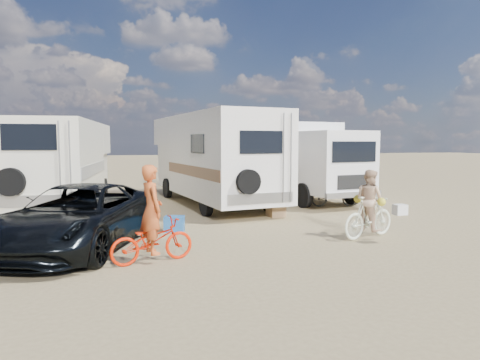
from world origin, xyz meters
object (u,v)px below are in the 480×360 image
object	(u,v)px
box_truck	(299,162)
cooler	(174,224)
bike_woman	(369,217)
rider_man	(152,219)
rv_main	(212,160)
dark_suv	(79,217)
bike_man	(152,241)
rv_left	(61,165)
bike_parked	(335,194)
crate	(276,210)
rider_woman	(369,207)

from	to	relation	value
box_truck	cooler	distance (m)	7.74
box_truck	cooler	xyz separation A→B (m)	(-5.79, -4.95, -1.34)
bike_woman	rider_man	bearing A→B (deg)	79.31
rv_main	box_truck	distance (m)	3.69
bike_woman	box_truck	bearing A→B (deg)	-29.03
dark_suv	bike_man	size ratio (longest dim) A/B	3.07
bike_man	rv_left	bearing A→B (deg)	3.20
rv_left	bike_woman	size ratio (longest dim) A/B	4.32
dark_suv	bike_parked	distance (m)	9.27
rv_main	cooler	xyz separation A→B (m)	(-2.11, -4.68, -1.46)
dark_suv	cooler	bearing A→B (deg)	50.41
rv_left	bike_man	distance (m)	8.36
rv_main	bike_parked	bearing A→B (deg)	-33.00
bike_woman	rv_main	bearing A→B (deg)	0.78
crate	bike_man	bearing A→B (deg)	-135.43
rider_woman	dark_suv	bearing A→B (deg)	64.08
dark_suv	crate	size ratio (longest dim) A/B	10.35
bike_parked	cooler	xyz separation A→B (m)	(-6.17, -2.68, -0.25)
rv_left	bike_woman	distance (m)	10.58
box_truck	bike_parked	xyz separation A→B (m)	(0.38, -2.27, -1.09)
bike_parked	crate	xyz separation A→B (m)	(-2.79, -1.34, -0.25)
cooler	bike_woman	bearing A→B (deg)	-8.16
box_truck	bike_woman	distance (m)	7.25
dark_suv	crate	bearing A→B (deg)	46.87
rv_main	crate	size ratio (longest dim) A/B	17.04
rv_main	cooler	size ratio (longest dim) A/B	16.45
bike_woman	rider_woman	xyz separation A→B (m)	(0.00, 0.00, 0.23)
rider_man	rv_left	bearing A→B (deg)	3.20
box_truck	crate	xyz separation A→B (m)	(-2.42, -3.61, -1.35)
bike_man	rider_man	distance (m)	0.43
bike_woman	cooler	distance (m)	4.92
rv_left	crate	world-z (taller)	rv_left
rv_main	bike_parked	size ratio (longest dim) A/B	4.84
rv_left	rider_man	world-z (taller)	rv_left
dark_suv	bike_parked	xyz separation A→B (m)	(8.43, 3.87, -0.25)
box_truck	rider_woman	xyz separation A→B (m)	(-1.35, -7.05, -0.80)
box_truck	rider_man	distance (m)	10.21
dark_suv	rider_woman	distance (m)	6.76
bike_parked	rv_left	bearing A→B (deg)	90.64
box_truck	bike_man	bearing A→B (deg)	-137.19
rv_main	crate	world-z (taller)	rv_main
rv_left	rider_woman	size ratio (longest dim) A/B	4.97
bike_parked	bike_man	bearing A→B (deg)	143.44
bike_man	bike_woman	distance (m)	5.32
box_truck	crate	size ratio (longest dim) A/B	14.37
rv_main	bike_woman	world-z (taller)	rv_main
bike_woman	rider_man	size ratio (longest dim) A/B	0.99
box_truck	rider_man	bearing A→B (deg)	-137.19
box_truck	crate	bearing A→B (deg)	-130.52
rider_man	crate	bearing A→B (deg)	-58.90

